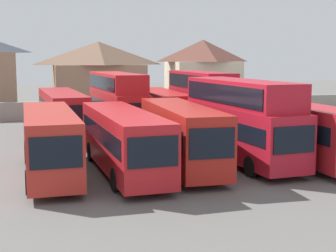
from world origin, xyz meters
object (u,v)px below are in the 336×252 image
Objects in this scene: bus_5 at (297,128)px; bus_9 at (201,97)px; bus_4 at (242,116)px; bus_6 at (62,111)px; bus_8 at (162,108)px; house_terrace_centre at (99,74)px; bus_1 at (49,139)px; bus_2 at (123,138)px; bus_7 at (117,99)px; bus_3 at (181,133)px; house_terrace_right at (203,72)px.

bus_5 is 13.72m from bus_9.
bus_9 reaches higher than bus_4.
bus_8 is (8.06, 0.08, -0.06)m from bus_6.
bus_5 is 1.04× the size of house_terrace_centre.
house_terrace_centre reaches higher than bus_1.
bus_4 is at bearing 32.64° from bus_6.
bus_1 is at bearing -34.38° from bus_8.
bus_5 is (3.41, -0.38, -0.78)m from bus_4.
bus_1 is 0.96× the size of bus_5.
bus_2 is 1.06× the size of house_terrace_centre.
bus_7 is at bearing -91.31° from bus_9.
bus_3 is at bearing 19.25° from bus_6.
bus_1 is 34.45m from house_terrace_centre.
house_terrace_right is at bearing 159.18° from bus_9.
bus_9 is 20.92m from house_terrace_centre.
bus_4 is at bearing -96.63° from bus_5.
bus_9 is at bearing 166.49° from bus_4.
house_terrace_centre is (3.69, 34.00, 2.15)m from bus_2.
bus_5 reaches higher than bus_2.
house_terrace_right reaches higher than bus_8.
bus_8 is at bearing 155.04° from bus_2.
bus_3 is 0.90× the size of bus_6.
bus_5 reaches higher than bus_8.
bus_9 is 1.25× the size of house_terrace_right.
house_terrace_centre is 1.27× the size of house_terrace_right.
bus_4 is at bearing -106.33° from house_terrace_right.
bus_7 reaches higher than bus_4.
bus_7 is 24.52m from house_terrace_right.
house_terrace_right is (13.51, 33.53, 2.22)m from bus_3.
bus_2 is 16.86m from bus_9.
bus_5 is 0.95× the size of bus_6.
bus_1 is at bearing -92.42° from bus_4.
bus_7 is (-8.26, 13.77, 0.79)m from bus_5.
house_terrace_right reaches higher than bus_5.
bus_1 is 39.22m from house_terrace_right.
house_terrace_centre is (-5.76, 20.07, 1.29)m from bus_9.
bus_9 is at bearing 144.11° from bus_2.
bus_7 reaches higher than bus_8.
house_terrace_right reaches higher than bus_4.
bus_8 is at bearing -88.44° from bus_9.
house_terrace_right is (6.29, 33.46, 2.26)m from bus_5.
bus_6 is at bearing -89.43° from bus_9.
house_terrace_right is at bearing 169.09° from bus_5.
house_terrace_right reaches higher than house_terrace_centre.
bus_2 is 14.25m from bus_7.
house_terrace_right is at bearing 148.17° from bus_1.
house_terrace_centre is (7.46, 33.57, 2.12)m from bus_1.
bus_1 is at bearing -9.69° from bus_6.
bus_4 reaches higher than bus_8.
house_terrace_right is at bearing 160.07° from bus_4.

